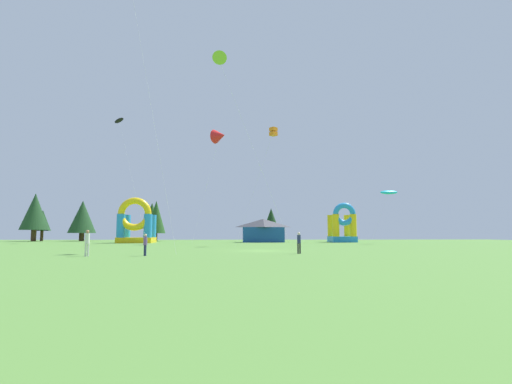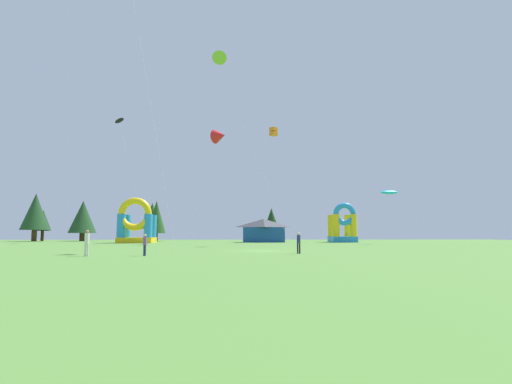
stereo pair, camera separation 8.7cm
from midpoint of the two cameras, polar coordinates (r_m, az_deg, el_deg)
The scene contains 19 objects.
ground_plane at distance 37.45m, azimuth 0.74°, elevation -8.26°, with size 120.00×120.00×0.00m, color #548438.
kite_cyan_parafoil at distance 64.75m, azimuth 18.15°, elevation -0.04°, with size 4.79×1.67×8.24m.
kite_black_parafoil at distance 74.98m, azimuth -18.73°, elevation 9.48°, with size 7.73×6.88×21.51m.
kite_orange_box at distance 54.54m, azimuth 2.40°, elevation 8.45°, with size 5.58×4.94×15.60m.
kite_lime_delta at distance 41.84m, azimuth -5.28°, elevation 18.03°, with size 7.96×1.65×19.26m.
kite_red_delta at distance 63.28m, azimuth -5.17°, elevation 7.87°, with size 5.00×6.27×17.63m.
person_midfield at distance 30.85m, azimuth -22.72°, elevation -6.33°, with size 0.33×0.33×1.84m.
person_near_camera at distance 30.24m, azimuth -15.39°, elevation -6.90°, with size 0.38×0.38×1.56m.
person_left_edge at distance 32.34m, azimuth 5.99°, elevation -6.86°, with size 0.32×0.32×1.68m.
inflatable_red_slide at distance 69.10m, azimuth -16.56°, elevation -4.55°, with size 5.63×4.74×7.32m.
inflatable_orange_dome at distance 72.69m, azimuth 12.04°, elevation -4.92°, with size 4.18×4.88×6.80m.
festival_tent at distance 70.77m, azimuth 0.99°, elevation -5.44°, with size 7.04×3.88×4.05m.
tree_row_0 at distance 89.47m, azimuth -28.69°, elevation -2.45°, with size 5.24×5.24×9.28m.
tree_row_1 at distance 91.14m, azimuth -27.85°, elevation -3.58°, with size 3.19×3.19×6.13m.
tree_row_2 at distance 88.23m, azimuth -23.26°, elevation -3.24°, with size 5.37×5.37×8.05m.
tree_row_3 at distance 84.52m, azimuth -14.66°, elevation -3.47°, with size 3.17×3.17×7.01m.
tree_row_4 at distance 82.12m, azimuth -14.47°, elevation -3.29°, with size 3.64×3.64×7.50m.
tree_row_5 at distance 80.14m, azimuth -13.91°, elevation -3.44°, with size 3.67×3.67×7.80m.
tree_row_6 at distance 79.33m, azimuth 2.11°, elevation -3.80°, with size 2.87×2.87×6.43m.
Camera 1 is at (-2.42, -37.34, 1.64)m, focal length 28.44 mm.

